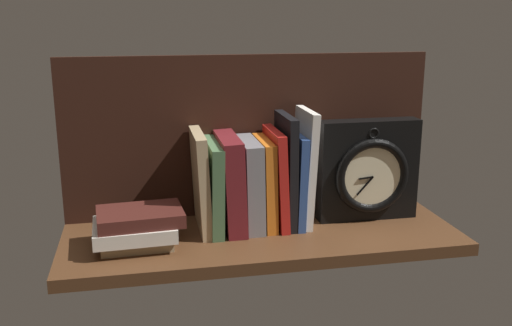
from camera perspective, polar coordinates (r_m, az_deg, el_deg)
The scene contains 13 objects.
ground_plane at distance 122.52cm, azimuth 0.64°, elevation -7.41°, with size 82.03×29.03×2.50cm, color #4C2D19.
back_panel at distance 129.97cm, azimuth -0.63°, elevation 2.73°, with size 82.03×1.20×35.81cm, color black.
book_tan_shortstories at distance 121.51cm, azimuth -5.45°, elevation -1.82°, with size 2.16×15.83×20.90cm, color tan.
book_green_romantic at distance 122.12cm, azimuth -4.21°, elevation -2.26°, with size 2.50×16.65×18.65cm, color #476B44.
book_maroon_dawkins at distance 122.43cm, azimuth -2.55°, elevation -1.91°, with size 4.07×16.47×19.78cm, color maroon.
book_gray_chess at distance 123.27cm, azimuth -0.63°, elevation -2.03°, with size 3.68×14.93×18.76cm, color gray.
book_orange_pandolfini at distance 123.90cm, azimuth 0.88°, elevation -1.93°, with size 2.36×14.22×18.82cm, color orange.
book_red_requiem at distance 124.16cm, azimuth 1.98°, elevation -1.44°, with size 1.89×14.91×20.72cm, color red.
book_black_skeptic at distance 124.24cm, azimuth 2.95°, elevation -0.69°, with size 1.82×14.11×23.85cm, color black.
book_blue_modern at distance 125.30cm, azimuth 3.85°, elevation -1.53°, with size 1.69×14.28×19.82cm, color #2D4C8E.
book_white_catcher at distance 125.16cm, azimuth 4.74°, elevation -0.39°, with size 1.66×13.34×24.78cm, color silver.
framed_clock at distance 129.33cm, azimuth 11.00°, elevation -0.79°, with size 22.18×6.09×22.18cm.
book_stack_side at distance 116.43cm, azimuth -11.60°, elevation -6.21°, with size 17.92×13.33×7.54cm.
Camera 1 is at (-24.03, -110.93, 44.88)cm, focal length 40.76 mm.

